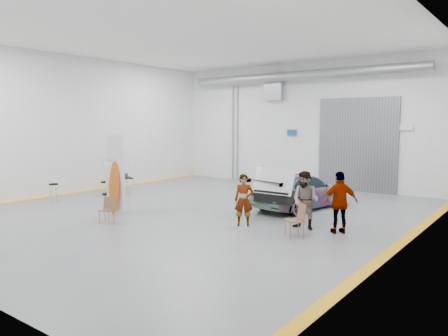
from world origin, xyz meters
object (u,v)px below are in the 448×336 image
Objects in this scene: person_b at (306,200)px; person_c at (340,202)px; surfboard_display at (114,179)px; sedan_car at (301,191)px; office_chair at (110,183)px; shop_stool at (54,193)px; person_a at (244,200)px; folding_chair_near at (107,215)px; folding_chair_far at (295,227)px; work_table at (124,177)px.

person_c reaches higher than person_b.
sedan_car is at bearing 40.00° from surfboard_display.
surfboard_display is at bearing -44.99° from office_chair.
office_chair is at bearing -45.70° from person_c.
shop_stool is at bearing -32.49° from person_c.
person_a is 4.27m from folding_chair_near.
shop_stool is at bearing -105.20° from office_chair.
folding_chair_near is (-3.70, -5.77, -0.38)m from sedan_car.
person_a is 1.83m from person_b.
folding_chair_near is at bearing -149.90° from person_b.
surfboard_display is at bearing 55.76° from sedan_car.
person_b reaches higher than person_a.
person_c is 1.55m from folding_chair_far.
person_a is 2.80m from person_c.
sedan_car reaches higher than work_table.
folding_chair_far is at bearing 124.43° from sedan_car.
surfboard_display is 3.17× the size of folding_chair_far.
office_chair is (-9.54, 0.56, -0.36)m from person_b.
shop_stool is (-10.04, -0.91, 0.07)m from folding_chair_far.
work_table is at bearing 129.95° from surfboard_display.
sedan_car is at bearing 29.91° from shop_stool.
person_a is 2.15× the size of shop_stool.
person_a reaches higher than office_chair.
sedan_car is 8.27m from office_chair.
person_b is at bearing -34.45° from person_c.
person_b is 2.33× the size of shop_stool.
sedan_car is 1.47× the size of surfboard_display.
folding_chair_near is at bearing -12.59° from shop_stool.
sedan_car is 8.15m from work_table.
folding_chair_near is (-3.59, -2.25, -0.54)m from person_a.
sedan_car is at bearing 7.27° from office_chair.
work_table is 0.84m from office_chair.
shop_stool is (-4.56, 1.02, 0.12)m from folding_chair_near.
folding_chair_near is 0.70× the size of office_chair.
office_chair is at bearing 118.52° from folding_chair_near.
person_c reaches higher than sedan_car.
sedan_car is 6.86m from folding_chair_near.
work_table is at bearing 113.03° from folding_chair_near.
person_c is at bearing 4.65° from folding_chair_near.
sedan_car reaches higher than folding_chair_near.
surfboard_display is 1.64m from folding_chair_near.
person_b reaches higher than folding_chair_far.
person_c is at bearing 97.35° from folding_chair_far.
folding_chair_far is at bearing -42.83° from person_a.
work_table is 1.06× the size of office_chair.
work_table is at bearing 86.22° from office_chair.
person_b reaches higher than shop_stool.
person_b is 9.70m from work_table.
work_table is at bearing -153.60° from folding_chair_far.
person_c is (2.66, 0.87, 0.09)m from person_a.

